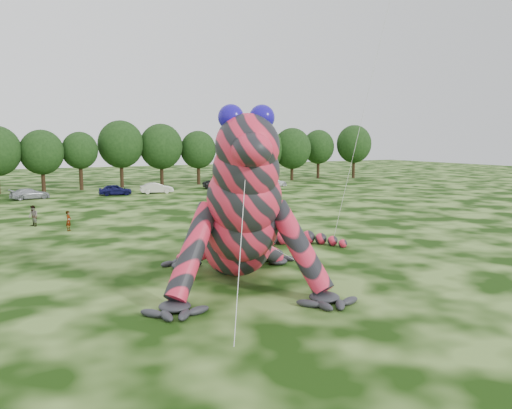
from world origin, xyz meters
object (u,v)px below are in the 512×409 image
Objects in this scene: inflatable_gecko at (234,193)px; car_3 at (30,194)px; tree_13 at (238,154)px; car_5 at (157,188)px; car_6 at (220,184)px; car_7 at (274,182)px; car_4 at (115,190)px; spectator_0 at (69,221)px; spectator_2 at (243,201)px; tree_15 at (292,154)px; spectator_5 at (210,216)px; tree_10 at (121,154)px; tree_11 at (161,155)px; tree_8 at (42,161)px; tree_12 at (198,158)px; spectator_1 at (33,216)px; tree_16 at (318,154)px; tree_9 at (80,161)px; tree_17 at (354,152)px; tree_14 at (266,155)px.

car_3 is (-8.00, 43.85, -3.92)m from inflatable_gecko.
tree_13 is 2.24× the size of car_5.
car_6 is 8.94m from car_7.
spectator_0 reaches higher than car_4.
inflatable_gecko is at bearing 24.83° from spectator_2.
tree_15 is 2.03× the size of car_3.
car_7 is (-9.25, -9.37, -4.13)m from tree_15.
spectator_5 is at bearing -167.98° from car_3.
tree_10 is 1.04× the size of tree_11.
tree_12 is (24.23, 0.75, 0.01)m from tree_8.
car_4 is 2.38× the size of spectator_1.
car_6 is at bearing -159.05° from tree_16.
tree_11 is at bearing -1.16° from spectator_0.
tree_8 is 0.85× the size of tree_10.
tree_16 reaches higher than tree_9.
inflatable_gecko is 2.12× the size of tree_9.
tree_10 is 1.12× the size of tree_16.
spectator_0 is (-57.13, -34.16, -4.31)m from tree_17.
tree_12 is 0.93× the size of tree_15.
tree_10 is 2.22× the size of car_3.
tree_11 reaches higher than tree_16.
tree_10 is at bearing 11.02° from tree_9.
car_4 is at bearing -104.05° from car_3.
spectator_2 is (-38.12, -28.45, -4.34)m from tree_17.
car_7 is at bearing -94.09° from car_6.
tree_14 is at bearing -20.03° from spectator_0.
car_4 is (-23.14, -9.51, -4.32)m from tree_13.
inflatable_gecko is 24.02m from spectator_1.
car_3 is at bearing -153.56° from tree_11.
tree_9 reaches higher than spectator_0.
tree_11 reaches higher than car_7.
tree_16 is at bearing -63.93° from car_5.
tree_13 reaches higher than car_6.
tree_14 is (19.68, 0.53, -0.33)m from tree_11.
tree_14 reaches higher than spectator_2.
spectator_2 reaches higher than car_7.
tree_9 is at bearing 63.77° from car_7.
tree_14 is 36.49m from spectator_2.
tree_17 is at bearing -1.07° from tree_13.
car_6 is at bearing -132.54° from tree_13.
spectator_2 is at bearing 69.25° from spectator_1.
car_5 is (-28.81, -10.46, -4.07)m from tree_15.
spectator_2 is 11.96m from spectator_5.
car_7 is at bearing -76.53° from tree_13.
tree_15 is 38.70m from spectator_2.
tree_12 is 41.23m from spectator_5.
tree_9 is 38.73m from spectator_5.
tree_12 is 1.98× the size of car_5.
tree_8 is (-5.63, 52.78, -0.14)m from inflatable_gecko.
tree_11 is at bearing 3.84° from tree_8.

